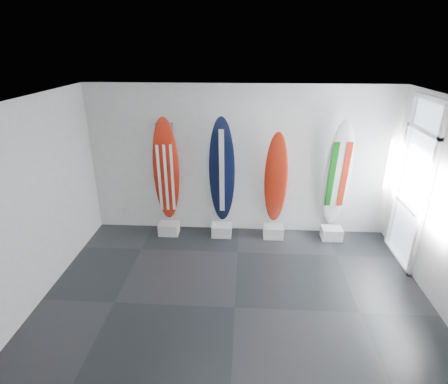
# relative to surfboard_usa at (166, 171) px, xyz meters

# --- Properties ---
(floor) EXTENTS (6.00, 6.00, 0.00)m
(floor) POSITION_rel_surfboard_usa_xyz_m (1.44, -2.28, -1.35)
(floor) COLOR black
(floor) RESTS_ON ground
(ceiling) EXTENTS (6.00, 6.00, 0.00)m
(ceiling) POSITION_rel_surfboard_usa_xyz_m (1.44, -2.28, 1.65)
(ceiling) COLOR white
(ceiling) RESTS_ON wall_back
(wall_back) EXTENTS (6.00, 0.00, 6.00)m
(wall_back) POSITION_rel_surfboard_usa_xyz_m (1.44, 0.22, 0.15)
(wall_back) COLOR silver
(wall_back) RESTS_ON ground
(wall_front) EXTENTS (6.00, 0.00, 6.00)m
(wall_front) POSITION_rel_surfboard_usa_xyz_m (1.44, -4.78, 0.15)
(wall_front) COLOR silver
(wall_front) RESTS_ON ground
(wall_left) EXTENTS (0.00, 5.00, 5.00)m
(wall_left) POSITION_rel_surfboard_usa_xyz_m (-1.56, -2.28, 0.15)
(wall_left) COLOR silver
(wall_left) RESTS_ON ground
(display_block_usa) EXTENTS (0.40, 0.30, 0.24)m
(display_block_usa) POSITION_rel_surfboard_usa_xyz_m (0.00, -0.10, -1.23)
(display_block_usa) COLOR silver
(display_block_usa) RESTS_ON floor
(surfboard_usa) EXTENTS (0.58, 0.52, 2.22)m
(surfboard_usa) POSITION_rel_surfboard_usa_xyz_m (0.00, 0.00, 0.00)
(surfboard_usa) COLOR #9F1F0E
(surfboard_usa) RESTS_ON display_block_usa
(display_block_navy) EXTENTS (0.40, 0.30, 0.24)m
(display_block_navy) POSITION_rel_surfboard_usa_xyz_m (1.10, -0.10, -1.23)
(display_block_navy) COLOR silver
(display_block_navy) RESTS_ON floor
(surfboard_navy) EXTENTS (0.51, 0.37, 2.24)m
(surfboard_navy) POSITION_rel_surfboard_usa_xyz_m (1.10, 0.00, 0.01)
(surfboard_navy) COLOR black
(surfboard_navy) RESTS_ON display_block_navy
(display_block_swiss) EXTENTS (0.40, 0.30, 0.24)m
(display_block_swiss) POSITION_rel_surfboard_usa_xyz_m (2.15, -0.10, -1.23)
(display_block_swiss) COLOR silver
(display_block_swiss) RESTS_ON floor
(surfboard_swiss) EXTENTS (0.48, 0.44, 1.98)m
(surfboard_swiss) POSITION_rel_surfboard_usa_xyz_m (2.15, 0.00, -0.12)
(surfboard_swiss) COLOR #9F1F0E
(surfboard_swiss) RESTS_ON display_block_swiss
(display_block_italy) EXTENTS (0.40, 0.30, 0.24)m
(display_block_italy) POSITION_rel_surfboard_usa_xyz_m (3.32, -0.10, -1.23)
(display_block_italy) COLOR silver
(display_block_italy) RESTS_ON floor
(surfboard_italy) EXTENTS (0.52, 0.38, 2.22)m
(surfboard_italy) POSITION_rel_surfboard_usa_xyz_m (3.32, 0.00, -0.00)
(surfboard_italy) COLOR white
(surfboard_italy) RESTS_ON display_block_italy
(wall_outlet) EXTENTS (0.09, 0.02, 0.13)m
(wall_outlet) POSITION_rel_surfboard_usa_xyz_m (-1.01, 0.20, -1.00)
(wall_outlet) COLOR silver
(wall_outlet) RESTS_ON wall_back
(glass_door) EXTENTS (0.12, 1.16, 2.85)m
(glass_door) POSITION_rel_surfboard_usa_xyz_m (4.41, -0.73, 0.08)
(glass_door) COLOR white
(glass_door) RESTS_ON floor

